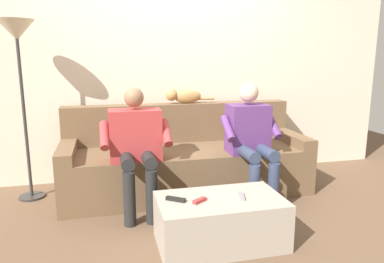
{
  "coord_description": "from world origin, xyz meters",
  "views": [
    {
      "loc": [
        0.78,
        3.34,
        1.35
      ],
      "look_at": [
        0.0,
        0.14,
        0.67
      ],
      "focal_mm": 33.87,
      "sensor_mm": 36.0,
      "label": 1
    }
  ],
  "objects_px": {
    "couch": "(185,161)",
    "coffee_table": "(220,221)",
    "cat_on_backrest": "(183,96)",
    "person_left_seated": "(251,135)",
    "person_right_seated": "(136,142)",
    "remote_red": "(200,200)",
    "floor_lamp": "(18,45)",
    "remote_black": "(176,199)",
    "remote_gray": "(241,196)"
  },
  "relations": [
    {
      "from": "couch",
      "to": "person_left_seated",
      "type": "bearing_deg",
      "value": 141.12
    },
    {
      "from": "remote_black",
      "to": "remote_red",
      "type": "bearing_deg",
      "value": -165.5
    },
    {
      "from": "remote_gray",
      "to": "remote_black",
      "type": "distance_m",
      "value": 0.48
    },
    {
      "from": "remote_gray",
      "to": "remote_black",
      "type": "relative_size",
      "value": 0.91
    },
    {
      "from": "floor_lamp",
      "to": "couch",
      "type": "bearing_deg",
      "value": 175.14
    },
    {
      "from": "cat_on_backrest",
      "to": "remote_red",
      "type": "bearing_deg",
      "value": 81.96
    },
    {
      "from": "couch",
      "to": "person_right_seated",
      "type": "distance_m",
      "value": 0.75
    },
    {
      "from": "couch",
      "to": "remote_red",
      "type": "height_order",
      "value": "couch"
    },
    {
      "from": "couch",
      "to": "person_left_seated",
      "type": "distance_m",
      "value": 0.76
    },
    {
      "from": "remote_black",
      "to": "floor_lamp",
      "type": "height_order",
      "value": "floor_lamp"
    },
    {
      "from": "coffee_table",
      "to": "cat_on_backrest",
      "type": "distance_m",
      "value": 1.62
    },
    {
      "from": "coffee_table",
      "to": "remote_black",
      "type": "xyz_separation_m",
      "value": [
        0.32,
        -0.03,
        0.19
      ]
    },
    {
      "from": "cat_on_backrest",
      "to": "person_right_seated",
      "type": "bearing_deg",
      "value": 50.56
    },
    {
      "from": "person_left_seated",
      "to": "floor_lamp",
      "type": "xyz_separation_m",
      "value": [
        2.04,
        -0.56,
        0.82
      ]
    },
    {
      "from": "cat_on_backrest",
      "to": "floor_lamp",
      "type": "xyz_separation_m",
      "value": [
        1.55,
        0.15,
        0.51
      ]
    },
    {
      "from": "person_left_seated",
      "to": "remote_gray",
      "type": "distance_m",
      "value": 0.88
    },
    {
      "from": "remote_red",
      "to": "floor_lamp",
      "type": "xyz_separation_m",
      "value": [
        1.35,
        -1.31,
        1.09
      ]
    },
    {
      "from": "coffee_table",
      "to": "floor_lamp",
      "type": "distance_m",
      "value": 2.36
    },
    {
      "from": "remote_red",
      "to": "remote_gray",
      "type": "relative_size",
      "value": 0.85
    },
    {
      "from": "person_left_seated",
      "to": "floor_lamp",
      "type": "height_order",
      "value": "floor_lamp"
    },
    {
      "from": "remote_gray",
      "to": "remote_black",
      "type": "xyz_separation_m",
      "value": [
        0.48,
        -0.05,
        0.0
      ]
    },
    {
      "from": "remote_black",
      "to": "person_right_seated",
      "type": "bearing_deg",
      "value": -37.94
    },
    {
      "from": "cat_on_backrest",
      "to": "person_left_seated",
      "type": "bearing_deg",
      "value": 124.63
    },
    {
      "from": "couch",
      "to": "person_right_seated",
      "type": "bearing_deg",
      "value": 38.34
    },
    {
      "from": "cat_on_backrest",
      "to": "remote_black",
      "type": "relative_size",
      "value": 3.64
    },
    {
      "from": "couch",
      "to": "person_right_seated",
      "type": "height_order",
      "value": "person_right_seated"
    },
    {
      "from": "couch",
      "to": "remote_black",
      "type": "height_order",
      "value": "couch"
    },
    {
      "from": "cat_on_backrest",
      "to": "floor_lamp",
      "type": "bearing_deg",
      "value": 5.47
    },
    {
      "from": "couch",
      "to": "coffee_table",
      "type": "distance_m",
      "value": 1.16
    },
    {
      "from": "remote_gray",
      "to": "floor_lamp",
      "type": "distance_m",
      "value": 2.38
    },
    {
      "from": "person_left_seated",
      "to": "couch",
      "type": "bearing_deg",
      "value": -38.88
    },
    {
      "from": "remote_gray",
      "to": "cat_on_backrest",
      "type": "bearing_deg",
      "value": -160.94
    },
    {
      "from": "remote_black",
      "to": "floor_lamp",
      "type": "distance_m",
      "value": 2.04
    },
    {
      "from": "remote_gray",
      "to": "coffee_table",
      "type": "bearing_deg",
      "value": -82.53
    },
    {
      "from": "couch",
      "to": "remote_red",
      "type": "bearing_deg",
      "value": 82.14
    },
    {
      "from": "person_left_seated",
      "to": "remote_red",
      "type": "height_order",
      "value": "person_left_seated"
    },
    {
      "from": "cat_on_backrest",
      "to": "couch",
      "type": "bearing_deg",
      "value": 81.18
    },
    {
      "from": "couch",
      "to": "coffee_table",
      "type": "xyz_separation_m",
      "value": [
        0.0,
        1.15,
        -0.13
      ]
    },
    {
      "from": "remote_gray",
      "to": "person_right_seated",
      "type": "bearing_deg",
      "value": -123.18
    },
    {
      "from": "coffee_table",
      "to": "couch",
      "type": "bearing_deg",
      "value": -90.0
    },
    {
      "from": "person_right_seated",
      "to": "remote_gray",
      "type": "xyz_separation_m",
      "value": [
        -0.68,
        0.75,
        -0.26
      ]
    },
    {
      "from": "coffee_table",
      "to": "floor_lamp",
      "type": "xyz_separation_m",
      "value": [
        1.51,
        -1.28,
        1.28
      ]
    },
    {
      "from": "person_right_seated",
      "to": "remote_gray",
      "type": "height_order",
      "value": "person_right_seated"
    },
    {
      "from": "cat_on_backrest",
      "to": "remote_red",
      "type": "distance_m",
      "value": 1.59
    },
    {
      "from": "person_right_seated",
      "to": "person_left_seated",
      "type": "bearing_deg",
      "value": 179.56
    },
    {
      "from": "person_left_seated",
      "to": "remote_gray",
      "type": "relative_size",
      "value": 8.35
    },
    {
      "from": "cat_on_backrest",
      "to": "floor_lamp",
      "type": "height_order",
      "value": "floor_lamp"
    },
    {
      "from": "floor_lamp",
      "to": "remote_black",
      "type": "bearing_deg",
      "value": 133.49
    },
    {
      "from": "remote_black",
      "to": "cat_on_backrest",
      "type": "bearing_deg",
      "value": -68.91
    },
    {
      "from": "person_left_seated",
      "to": "cat_on_backrest",
      "type": "bearing_deg",
      "value": -55.37
    }
  ]
}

